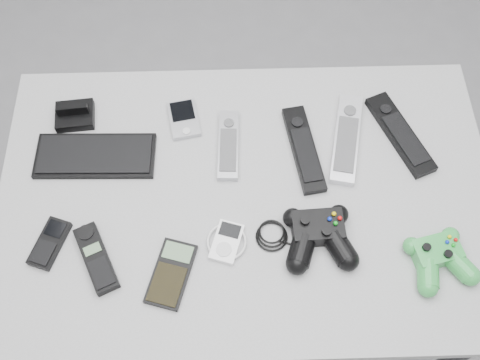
{
  "coord_description": "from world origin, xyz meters",
  "views": [
    {
      "loc": [
        -0.04,
        -0.47,
        1.89
      ],
      "look_at": [
        -0.02,
        0.12,
        0.77
      ],
      "focal_mm": 42.0,
      "sensor_mm": 36.0,
      "label": 1
    }
  ],
  "objects_px": {
    "controller_black": "(319,234)",
    "calculator": "(171,274)",
    "pda": "(184,119)",
    "remote_black_b": "(400,134)",
    "remote_silver_a": "(228,145)",
    "remote_silver_b": "(346,138)",
    "desk": "(246,208)",
    "cordless_handset": "(96,258)",
    "mobile_phone": "(49,243)",
    "mp3_player": "(227,242)",
    "controller_green": "(439,257)",
    "pda_keyboard": "(95,155)",
    "remote_black_a": "(304,149)"
  },
  "relations": [
    {
      "from": "desk",
      "to": "remote_black_b",
      "type": "relative_size",
      "value": 4.78
    },
    {
      "from": "pda_keyboard",
      "to": "controller_green",
      "type": "xyz_separation_m",
      "value": [
        0.75,
        -0.28,
        0.01
      ]
    },
    {
      "from": "remote_silver_b",
      "to": "controller_green",
      "type": "bearing_deg",
      "value": -50.66
    },
    {
      "from": "desk",
      "to": "pda_keyboard",
      "type": "distance_m",
      "value": 0.37
    },
    {
      "from": "controller_black",
      "to": "controller_green",
      "type": "distance_m",
      "value": 0.25
    },
    {
      "from": "cordless_handset",
      "to": "calculator",
      "type": "xyz_separation_m",
      "value": [
        0.16,
        -0.04,
        -0.0
      ]
    },
    {
      "from": "desk",
      "to": "mp3_player",
      "type": "relative_size",
      "value": 12.19
    },
    {
      "from": "pda",
      "to": "remote_silver_b",
      "type": "xyz_separation_m",
      "value": [
        0.39,
        -0.07,
        0.0
      ]
    },
    {
      "from": "remote_silver_b",
      "to": "controller_black",
      "type": "relative_size",
      "value": 0.93
    },
    {
      "from": "desk",
      "to": "calculator",
      "type": "bearing_deg",
      "value": -132.17
    },
    {
      "from": "desk",
      "to": "mp3_player",
      "type": "xyz_separation_m",
      "value": [
        -0.05,
        -0.11,
        0.07
      ]
    },
    {
      "from": "pda",
      "to": "cordless_handset",
      "type": "height_order",
      "value": "cordless_handset"
    },
    {
      "from": "remote_silver_a",
      "to": "pda",
      "type": "bearing_deg",
      "value": 146.45
    },
    {
      "from": "pda_keyboard",
      "to": "calculator",
      "type": "bearing_deg",
      "value": -56.18
    },
    {
      "from": "mobile_phone",
      "to": "mp3_player",
      "type": "bearing_deg",
      "value": 18.64
    },
    {
      "from": "remote_black_a",
      "to": "remote_silver_b",
      "type": "bearing_deg",
      "value": 5.08
    },
    {
      "from": "remote_silver_a",
      "to": "controller_black",
      "type": "relative_size",
      "value": 0.7
    },
    {
      "from": "remote_silver_a",
      "to": "cordless_handset",
      "type": "distance_m",
      "value": 0.4
    },
    {
      "from": "controller_black",
      "to": "calculator",
      "type": "bearing_deg",
      "value": -169.93
    },
    {
      "from": "desk",
      "to": "cordless_handset",
      "type": "xyz_separation_m",
      "value": [
        -0.32,
        -0.14,
        0.08
      ]
    },
    {
      "from": "remote_silver_b",
      "to": "remote_black_a",
      "type": "bearing_deg",
      "value": -153.77
    },
    {
      "from": "remote_black_b",
      "to": "calculator",
      "type": "xyz_separation_m",
      "value": [
        -0.53,
        -0.33,
        -0.0
      ]
    },
    {
      "from": "remote_black_a",
      "to": "controller_black",
      "type": "distance_m",
      "value": 0.22
    },
    {
      "from": "pda_keyboard",
      "to": "cordless_handset",
      "type": "xyz_separation_m",
      "value": [
        0.03,
        -0.25,
        0.0
      ]
    },
    {
      "from": "desk",
      "to": "controller_black",
      "type": "distance_m",
      "value": 0.21
    },
    {
      "from": "mp3_player",
      "to": "controller_black",
      "type": "relative_size",
      "value": 0.35
    },
    {
      "from": "pda",
      "to": "remote_black_b",
      "type": "xyz_separation_m",
      "value": [
        0.51,
        -0.06,
        0.0
      ]
    },
    {
      "from": "mobile_phone",
      "to": "mp3_player",
      "type": "height_order",
      "value": "mobile_phone"
    },
    {
      "from": "remote_black_b",
      "to": "controller_black",
      "type": "bearing_deg",
      "value": -152.65
    },
    {
      "from": "controller_green",
      "to": "mp3_player",
      "type": "bearing_deg",
      "value": 159.95
    },
    {
      "from": "mobile_phone",
      "to": "cordless_handset",
      "type": "height_order",
      "value": "cordless_handset"
    },
    {
      "from": "remote_black_a",
      "to": "controller_black",
      "type": "xyz_separation_m",
      "value": [
        0.01,
        -0.22,
        0.01
      ]
    },
    {
      "from": "remote_silver_b",
      "to": "controller_black",
      "type": "bearing_deg",
      "value": -97.97
    },
    {
      "from": "mobile_phone",
      "to": "calculator",
      "type": "relative_size",
      "value": 0.78
    },
    {
      "from": "desk",
      "to": "remote_black_b",
      "type": "height_order",
      "value": "remote_black_b"
    },
    {
      "from": "remote_silver_b",
      "to": "controller_green",
      "type": "height_order",
      "value": "controller_green"
    },
    {
      "from": "pda",
      "to": "cordless_handset",
      "type": "distance_m",
      "value": 0.39
    },
    {
      "from": "remote_black_b",
      "to": "controller_black",
      "type": "xyz_separation_m",
      "value": [
        -0.22,
        -0.26,
        0.02
      ]
    },
    {
      "from": "remote_silver_b",
      "to": "controller_green",
      "type": "distance_m",
      "value": 0.34
    },
    {
      "from": "desk",
      "to": "mobile_phone",
      "type": "relative_size",
      "value": 9.95
    },
    {
      "from": "remote_silver_b",
      "to": "controller_black",
      "type": "xyz_separation_m",
      "value": [
        -0.09,
        -0.25,
        0.01
      ]
    },
    {
      "from": "remote_silver_b",
      "to": "pda",
      "type": "bearing_deg",
      "value": -177.84
    },
    {
      "from": "desk",
      "to": "pda",
      "type": "xyz_separation_m",
      "value": [
        -0.15,
        0.21,
        0.07
      ]
    },
    {
      "from": "remote_black_b",
      "to": "mp3_player",
      "type": "height_order",
      "value": "remote_black_b"
    },
    {
      "from": "remote_silver_a",
      "to": "mobile_phone",
      "type": "bearing_deg",
      "value": -146.29
    },
    {
      "from": "cordless_handset",
      "to": "mp3_player",
      "type": "bearing_deg",
      "value": -18.31
    },
    {
      "from": "remote_silver_b",
      "to": "mp3_player",
      "type": "xyz_separation_m",
      "value": [
        -0.29,
        -0.25,
        -0.0
      ]
    },
    {
      "from": "mobile_phone",
      "to": "remote_black_b",
      "type": "bearing_deg",
      "value": 37.46
    },
    {
      "from": "remote_silver_a",
      "to": "remote_silver_b",
      "type": "bearing_deg",
      "value": 4.14
    },
    {
      "from": "remote_silver_b",
      "to": "cordless_handset",
      "type": "height_order",
      "value": "same"
    }
  ]
}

